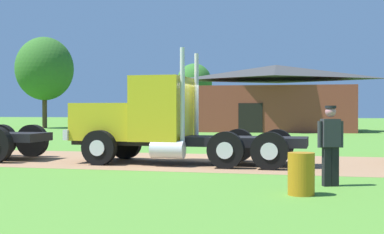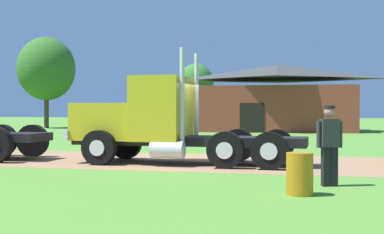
{
  "view_description": "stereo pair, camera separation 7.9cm",
  "coord_description": "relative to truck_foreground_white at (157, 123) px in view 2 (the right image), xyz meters",
  "views": [
    {
      "loc": [
        4.37,
        -16.86,
        1.67
      ],
      "look_at": [
        0.41,
        -0.13,
        1.45
      ],
      "focal_mm": 49.82,
      "sensor_mm": 36.0,
      "label": 1
    },
    {
      "loc": [
        4.44,
        -16.85,
        1.67
      ],
      "look_at": [
        0.41,
        -0.13,
        1.45
      ],
      "focal_mm": 49.82,
      "sensor_mm": 36.0,
      "label": 2
    }
  ],
  "objects": [
    {
      "name": "shed_building",
      "position": [
        1.63,
        27.36,
        1.31
      ],
      "size": [
        12.9,
        8.71,
        5.34
      ],
      "color": "brown",
      "rests_on": "ground_plane"
    },
    {
      "name": "tree_left",
      "position": [
        -20.01,
        29.27,
        4.29
      ],
      "size": [
        5.39,
        5.39,
        8.53
      ],
      "color": "#513823",
      "rests_on": "ground_plane"
    },
    {
      "name": "truck_foreground_white",
      "position": [
        0.0,
        0.0,
        0.0
      ],
      "size": [
        7.43,
        2.66,
        3.53
      ],
      "color": "black",
      "rests_on": "ground_plane"
    },
    {
      "name": "steel_barrel",
      "position": [
        4.62,
        -5.44,
        -0.85
      ],
      "size": [
        0.53,
        0.53,
        0.84
      ],
      "primitive_type": "cylinder",
      "color": "#B27214",
      "rests_on": "ground_plane"
    },
    {
      "name": "ground_plane",
      "position": [
        0.57,
        0.75,
        -1.26
      ],
      "size": [
        200.0,
        200.0,
        0.0
      ],
      "primitive_type": "plane",
      "color": "#51882F"
    },
    {
      "name": "tree_mid",
      "position": [
        -6.99,
        35.28,
        3.06
      ],
      "size": [
        3.54,
        3.54,
        6.31
      ],
      "color": "#513823",
      "rests_on": "ground_plane"
    },
    {
      "name": "dirt_track",
      "position": [
        0.57,
        0.75,
        -1.26
      ],
      "size": [
        120.0,
        5.96,
        0.01
      ],
      "primitive_type": "cube",
      "color": "#997150",
      "rests_on": "ground_plane"
    },
    {
      "name": "visitor_standing_near",
      "position": [
        5.21,
        -4.04,
        -0.3
      ],
      "size": [
        0.56,
        0.37,
        1.77
      ],
      "color": "#2D2D33",
      "rests_on": "ground_plane"
    }
  ]
}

